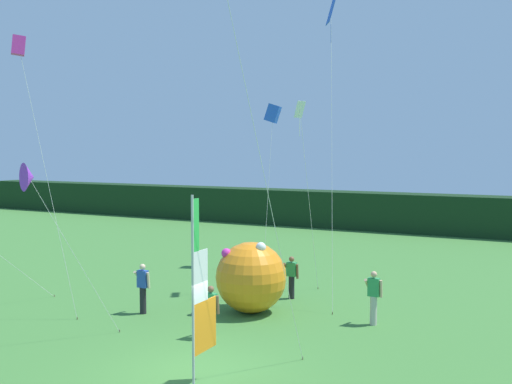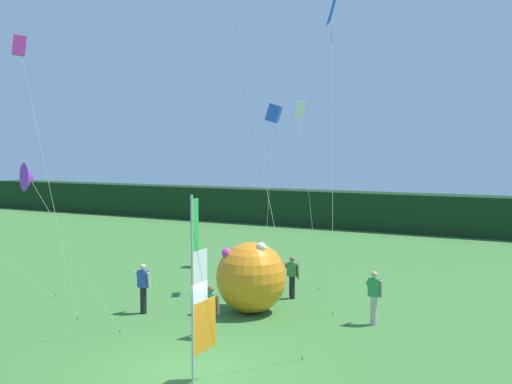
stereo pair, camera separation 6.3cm
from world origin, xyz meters
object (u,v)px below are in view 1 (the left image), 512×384
(person_near_banner, at_px, (143,287))
(kite_magenta_box_3, at_px, (19,47))
(inflatable_balloon, at_px, (251,277))
(kite_purple_delta_0, at_px, (29,178))
(person_far_left, at_px, (292,276))
(person_far_right, at_px, (374,296))
(kite_blue_box_6, at_px, (273,114))
(kite_blue_diamond_2, at_px, (331,23))
(kite_white_diamond_4, at_px, (301,125))
(person_mid_field, at_px, (211,310))
(banner_flag, at_px, (200,296))

(person_near_banner, height_order, kite_magenta_box_3, kite_magenta_box_3)
(inflatable_balloon, height_order, kite_purple_delta_0, kite_purple_delta_0)
(person_far_left, height_order, person_far_right, person_far_right)
(kite_magenta_box_3, bearing_deg, kite_blue_box_6, 72.19)
(kite_blue_diamond_2, relative_size, kite_white_diamond_4, 1.55)
(person_far_right, bearing_deg, kite_blue_box_6, 133.63)
(kite_blue_box_6, bearing_deg, kite_purple_delta_0, -92.76)
(inflatable_balloon, bearing_deg, kite_white_diamond_4, 81.40)
(kite_blue_diamond_2, bearing_deg, inflatable_balloon, -107.13)
(kite_blue_box_6, bearing_deg, person_far_right, -46.37)
(person_far_right, xyz_separation_m, kite_blue_box_6, (-7.12, 7.47, 6.36))
(person_far_left, distance_m, kite_magenta_box_3, 12.40)
(person_far_right, relative_size, inflatable_balloon, 0.70)
(kite_blue_box_6, bearing_deg, kite_blue_diamond_2, -41.24)
(inflatable_balloon, distance_m, kite_purple_delta_0, 8.01)
(person_near_banner, relative_size, person_mid_field, 1.09)
(person_mid_field, relative_size, kite_white_diamond_4, 0.21)
(person_far_right, xyz_separation_m, kite_purple_delta_0, (-7.80, -6.63, 3.89))
(person_far_left, height_order, kite_blue_diamond_2, kite_blue_diamond_2)
(person_far_left, bearing_deg, kite_white_diamond_4, 89.66)
(person_far_left, xyz_separation_m, kite_magenta_box_3, (-7.18, -6.05, 8.09))
(banner_flag, xyz_separation_m, kite_magenta_box_3, (-8.65, 2.62, 6.75))
(inflatable_balloon, height_order, kite_blue_diamond_2, kite_blue_diamond_2)
(person_near_banner, height_order, kite_white_diamond_4, kite_white_diamond_4)
(person_far_right, distance_m, kite_purple_delta_0, 10.96)
(kite_magenta_box_3, bearing_deg, person_far_right, 20.94)
(banner_flag, height_order, kite_white_diamond_4, kite_white_diamond_4)
(kite_white_diamond_4, bearing_deg, kite_blue_diamond_2, 50.79)
(inflatable_balloon, bearing_deg, kite_magenta_box_3, -151.20)
(person_mid_field, height_order, person_far_right, person_far_right)
(person_near_banner, distance_m, kite_magenta_box_3, 8.95)
(kite_blue_diamond_2, xyz_separation_m, kite_blue_box_6, (-4.26, 3.74, -3.14))
(banner_flag, xyz_separation_m, person_far_left, (-1.47, 8.67, -1.34))
(person_near_banner, bearing_deg, kite_magenta_box_3, -151.94)
(person_mid_field, xyz_separation_m, person_far_left, (0.23, 5.42, 0.01))
(kite_blue_box_6, bearing_deg, person_mid_field, -73.69)
(person_far_left, distance_m, kite_white_diamond_4, 5.72)
(person_near_banner, distance_m, person_mid_field, 3.67)
(person_far_left, distance_m, inflatable_balloon, 2.45)
(person_far_right, bearing_deg, person_near_banner, -162.72)
(person_far_right, height_order, kite_magenta_box_3, kite_magenta_box_3)
(kite_white_diamond_4, bearing_deg, person_mid_field, -92.14)
(person_mid_field, bearing_deg, kite_blue_box_6, 106.31)
(person_far_right, height_order, kite_white_diamond_4, kite_white_diamond_4)
(person_far_right, distance_m, kite_magenta_box_3, 14.12)
(person_far_right, xyz_separation_m, kite_magenta_box_3, (-10.86, -4.15, 8.01))
(person_near_banner, distance_m, kite_purple_delta_0, 5.86)
(person_mid_field, distance_m, kite_blue_box_6, 13.14)
(banner_flag, height_order, kite_magenta_box_3, kite_magenta_box_3)
(inflatable_balloon, distance_m, kite_magenta_box_3, 10.86)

